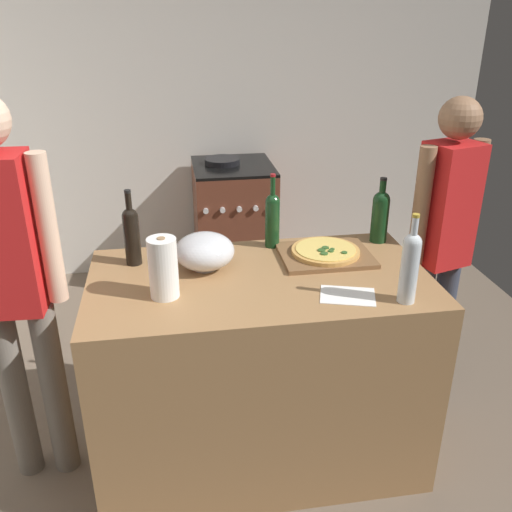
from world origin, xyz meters
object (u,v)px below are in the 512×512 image
(mixing_bowl, at_px, (205,251))
(person_in_stripes, at_px, (12,276))
(wine_bottle_dark, at_px, (272,218))
(wine_bottle_clear, at_px, (380,214))
(paper_towel_roll, at_px, (163,268))
(wine_bottle_green, at_px, (410,265))
(wine_bottle_amber, at_px, (132,233))
(stove, at_px, (234,226))
(pizza, at_px, (326,251))
(person_in_red, at_px, (442,239))

(mixing_bowl, height_order, person_in_stripes, person_in_stripes)
(wine_bottle_dark, xyz_separation_m, person_in_stripes, (-1.09, -0.27, -0.08))
(wine_bottle_clear, height_order, person_in_stripes, person_in_stripes)
(paper_towel_roll, bearing_deg, wine_bottle_green, -11.59)
(wine_bottle_clear, height_order, wine_bottle_amber, wine_bottle_amber)
(wine_bottle_green, relative_size, stove, 0.37)
(wine_bottle_clear, relative_size, person_in_stripes, 0.18)
(wine_bottle_green, distance_m, person_in_stripes, 1.53)
(pizza, distance_m, paper_towel_roll, 0.76)
(wine_bottle_dark, height_order, person_in_red, person_in_red)
(stove, bearing_deg, wine_bottle_clear, -70.59)
(mixing_bowl, height_order, person_in_red, person_in_red)
(pizza, xyz_separation_m, person_in_stripes, (-1.30, -0.11, 0.03))
(pizza, bearing_deg, stove, 97.76)
(wine_bottle_clear, bearing_deg, wine_bottle_amber, -176.30)
(paper_towel_roll, relative_size, person_in_stripes, 0.14)
(wine_bottle_dark, distance_m, wine_bottle_clear, 0.51)
(person_in_stripes, bearing_deg, mixing_bowl, 6.06)
(wine_bottle_green, bearing_deg, wine_bottle_amber, 153.83)
(mixing_bowl, relative_size, person_in_red, 0.16)
(pizza, distance_m, wine_bottle_amber, 0.85)
(person_in_red, bearing_deg, paper_towel_roll, -163.86)
(mixing_bowl, xyz_separation_m, person_in_stripes, (-0.76, -0.08, -0.02))
(pizza, xyz_separation_m, wine_bottle_dark, (-0.21, 0.16, 0.11))
(wine_bottle_green, height_order, person_in_red, person_in_red)
(paper_towel_roll, bearing_deg, stove, 75.27)
(mixing_bowl, xyz_separation_m, person_in_red, (1.16, 0.16, -0.09))
(wine_bottle_amber, distance_m, person_in_stripes, 0.50)
(mixing_bowl, xyz_separation_m, paper_towel_roll, (-0.17, -0.23, 0.04))
(paper_towel_roll, xyz_separation_m, person_in_red, (1.33, 0.39, -0.13))
(person_in_stripes, distance_m, person_in_red, 1.94)
(wine_bottle_clear, bearing_deg, wine_bottle_green, -100.29)
(wine_bottle_clear, distance_m, wine_bottle_amber, 1.14)
(mixing_bowl, height_order, wine_bottle_green, wine_bottle_green)
(pizza, height_order, wine_bottle_clear, wine_bottle_clear)
(mixing_bowl, bearing_deg, person_in_stripes, -173.94)
(mixing_bowl, height_order, wine_bottle_amber, wine_bottle_amber)
(paper_towel_roll, relative_size, wine_bottle_dark, 0.70)
(wine_bottle_dark, distance_m, wine_bottle_amber, 0.64)
(paper_towel_roll, relative_size, wine_bottle_amber, 0.73)
(pizza, xyz_separation_m, wine_bottle_green, (0.19, -0.44, 0.12))
(person_in_red, bearing_deg, wine_bottle_amber, -177.51)
(paper_towel_roll, xyz_separation_m, wine_bottle_amber, (-0.13, 0.32, 0.02))
(mixing_bowl, distance_m, person_in_red, 1.18)
(wine_bottle_amber, height_order, person_in_stripes, person_in_stripes)
(wine_bottle_clear, bearing_deg, stove, 109.41)
(wine_bottle_clear, relative_size, stove, 0.32)
(wine_bottle_clear, bearing_deg, person_in_stripes, -171.06)
(pizza, distance_m, wine_bottle_clear, 0.35)
(wine_bottle_clear, bearing_deg, wine_bottle_dark, 177.84)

